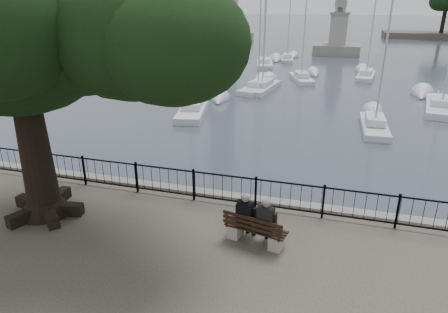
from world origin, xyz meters
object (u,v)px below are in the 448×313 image
at_px(person_left, 247,217).
at_px(lion_monument, 338,37).
at_px(bench, 255,233).
at_px(person_right, 267,223).
at_px(tree, 40,22).

distance_m(person_left, lion_monument, 49.12).
bearing_deg(bench, person_left, 148.81).
xyz_separation_m(bench, person_right, (0.31, 0.03, 0.33)).
xyz_separation_m(bench, tree, (-5.56, -0.12, 5.16)).
height_order(person_left, person_right, same).
height_order(bench, person_left, person_left).
distance_m(person_right, lion_monument, 49.23).
distance_m(bench, tree, 7.59).
bearing_deg(lion_monument, person_right, -90.36).
bearing_deg(tree, bench, 1.20).
distance_m(person_left, person_right, 0.57).
height_order(bench, person_right, person_right).
xyz_separation_m(bench, person_left, (-0.25, 0.15, 0.33)).
relative_size(person_left, tree, 0.14).
bearing_deg(tree, person_right, 1.44).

